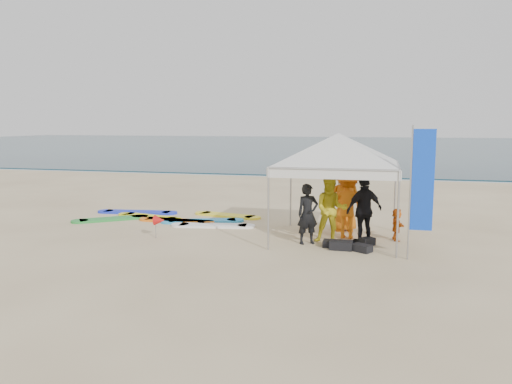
{
  "coord_description": "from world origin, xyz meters",
  "views": [
    {
      "loc": [
        4.46,
        -10.97,
        3.14
      ],
      "look_at": [
        1.02,
        2.6,
        1.2
      ],
      "focal_mm": 35.0,
      "sensor_mm": 36.0,
      "label": 1
    }
  ],
  "objects_px": {
    "person_seated": "(397,225)",
    "surfboard_spread": "(173,218)",
    "person_yellow": "(331,210)",
    "canopy_tent": "(338,133)",
    "person_orange_a": "(348,204)",
    "person_black_a": "(308,214)",
    "feather_flag": "(421,182)",
    "marker_pennant": "(159,220)",
    "person_black_b": "(364,210)",
    "person_orange_b": "(345,199)"
  },
  "relations": [
    {
      "from": "person_black_b",
      "to": "surfboard_spread",
      "type": "xyz_separation_m",
      "value": [
        -6.2,
        1.86,
        -0.86
      ]
    },
    {
      "from": "person_black_a",
      "to": "surfboard_spread",
      "type": "xyz_separation_m",
      "value": [
        -4.77,
        2.21,
        -0.75
      ]
    },
    {
      "from": "person_seated",
      "to": "surfboard_spread",
      "type": "relative_size",
      "value": 0.16
    },
    {
      "from": "person_yellow",
      "to": "marker_pennant",
      "type": "relative_size",
      "value": 2.77
    },
    {
      "from": "canopy_tent",
      "to": "person_orange_a",
      "type": "bearing_deg",
      "value": 46.16
    },
    {
      "from": "person_black_a",
      "to": "person_seated",
      "type": "distance_m",
      "value": 2.48
    },
    {
      "from": "person_black_a",
      "to": "person_orange_a",
      "type": "height_order",
      "value": "person_orange_a"
    },
    {
      "from": "person_black_b",
      "to": "person_orange_b",
      "type": "xyz_separation_m",
      "value": [
        -0.61,
        1.45,
        0.04
      ]
    },
    {
      "from": "person_black_a",
      "to": "person_orange_b",
      "type": "distance_m",
      "value": 1.99
    },
    {
      "from": "person_orange_a",
      "to": "marker_pennant",
      "type": "distance_m",
      "value": 5.17
    },
    {
      "from": "person_black_a",
      "to": "person_black_b",
      "type": "distance_m",
      "value": 1.47
    },
    {
      "from": "person_seated",
      "to": "canopy_tent",
      "type": "bearing_deg",
      "value": 90.77
    },
    {
      "from": "feather_flag",
      "to": "surfboard_spread",
      "type": "relative_size",
      "value": 0.56
    },
    {
      "from": "person_orange_b",
      "to": "canopy_tent",
      "type": "distance_m",
      "value": 2.24
    },
    {
      "from": "person_black_a",
      "to": "person_yellow",
      "type": "distance_m",
      "value": 0.65
    },
    {
      "from": "person_orange_b",
      "to": "person_seated",
      "type": "relative_size",
      "value": 2.15
    },
    {
      "from": "person_orange_b",
      "to": "person_black_b",
      "type": "bearing_deg",
      "value": 95.59
    },
    {
      "from": "person_orange_b",
      "to": "person_orange_a",
      "type": "bearing_deg",
      "value": 81.93
    },
    {
      "from": "person_black_b",
      "to": "feather_flag",
      "type": "relative_size",
      "value": 0.58
    },
    {
      "from": "person_orange_a",
      "to": "person_orange_b",
      "type": "relative_size",
      "value": 0.99
    },
    {
      "from": "person_black_b",
      "to": "person_seated",
      "type": "distance_m",
      "value": 1.13
    },
    {
      "from": "person_orange_a",
      "to": "canopy_tent",
      "type": "bearing_deg",
      "value": 49.15
    },
    {
      "from": "person_black_b",
      "to": "marker_pennant",
      "type": "bearing_deg",
      "value": -29.22
    },
    {
      "from": "person_yellow",
      "to": "person_black_a",
      "type": "bearing_deg",
      "value": -161.46
    },
    {
      "from": "person_orange_a",
      "to": "canopy_tent",
      "type": "distance_m",
      "value": 1.97
    },
    {
      "from": "person_black_a",
      "to": "marker_pennant",
      "type": "height_order",
      "value": "person_black_a"
    },
    {
      "from": "person_black_a",
      "to": "marker_pennant",
      "type": "relative_size",
      "value": 2.47
    },
    {
      "from": "person_seated",
      "to": "marker_pennant",
      "type": "relative_size",
      "value": 1.37
    },
    {
      "from": "person_yellow",
      "to": "person_orange_a",
      "type": "bearing_deg",
      "value": 51.03
    },
    {
      "from": "person_orange_b",
      "to": "surfboard_spread",
      "type": "relative_size",
      "value": 0.34
    },
    {
      "from": "person_yellow",
      "to": "person_orange_b",
      "type": "xyz_separation_m",
      "value": [
        0.25,
        1.51,
        0.05
      ]
    },
    {
      "from": "canopy_tent",
      "to": "person_orange_b",
      "type": "bearing_deg",
      "value": 83.51
    },
    {
      "from": "person_yellow",
      "to": "person_black_b",
      "type": "height_order",
      "value": "person_black_b"
    },
    {
      "from": "person_yellow",
      "to": "canopy_tent",
      "type": "height_order",
      "value": "canopy_tent"
    },
    {
      "from": "surfboard_spread",
      "to": "person_seated",
      "type": "bearing_deg",
      "value": -10.18
    },
    {
      "from": "person_yellow",
      "to": "surfboard_spread",
      "type": "xyz_separation_m",
      "value": [
        -5.34,
        1.92,
        -0.85
      ]
    },
    {
      "from": "person_black_a",
      "to": "person_black_b",
      "type": "xyz_separation_m",
      "value": [
        1.42,
        0.35,
        0.11
      ]
    },
    {
      "from": "canopy_tent",
      "to": "surfboard_spread",
      "type": "height_order",
      "value": "canopy_tent"
    },
    {
      "from": "person_seated",
      "to": "canopy_tent",
      "type": "relative_size",
      "value": 0.2
    },
    {
      "from": "person_orange_a",
      "to": "marker_pennant",
      "type": "bearing_deg",
      "value": 17.64
    },
    {
      "from": "person_orange_a",
      "to": "person_seated",
      "type": "height_order",
      "value": "person_orange_a"
    },
    {
      "from": "person_orange_a",
      "to": "feather_flag",
      "type": "xyz_separation_m",
      "value": [
        1.75,
        -1.9,
        0.89
      ]
    },
    {
      "from": "person_yellow",
      "to": "person_orange_b",
      "type": "bearing_deg",
      "value": 72.24
    },
    {
      "from": "canopy_tent",
      "to": "feather_flag",
      "type": "height_order",
      "value": "canopy_tent"
    },
    {
      "from": "canopy_tent",
      "to": "feather_flag",
      "type": "relative_size",
      "value": 1.41
    },
    {
      "from": "person_seated",
      "to": "feather_flag",
      "type": "xyz_separation_m",
      "value": [
        0.44,
        -1.9,
        1.38
      ]
    },
    {
      "from": "canopy_tent",
      "to": "surfboard_spread",
      "type": "distance_m",
      "value": 6.34
    },
    {
      "from": "person_orange_a",
      "to": "feather_flag",
      "type": "distance_m",
      "value": 2.73
    },
    {
      "from": "marker_pennant",
      "to": "person_orange_a",
      "type": "bearing_deg",
      "value": 14.65
    },
    {
      "from": "person_yellow",
      "to": "person_black_b",
      "type": "xyz_separation_m",
      "value": [
        0.85,
        0.06,
        0.01
      ]
    }
  ]
}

